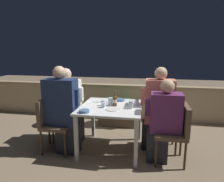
% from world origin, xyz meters
% --- Properties ---
extents(ground_plane, '(16.00, 16.00, 0.00)m').
position_xyz_m(ground_plane, '(0.00, 0.00, 0.00)').
color(ground_plane, '#847056').
extents(parapet_wall, '(9.00, 0.18, 0.78)m').
position_xyz_m(parapet_wall, '(0.00, 1.53, 0.40)').
color(parapet_wall, tan).
rests_on(parapet_wall, ground_plane).
extents(dining_table, '(0.93, 0.97, 0.72)m').
position_xyz_m(dining_table, '(0.00, 0.00, 0.63)').
color(dining_table, white).
rests_on(dining_table, ground_plane).
extents(planter_hedge, '(0.74, 0.47, 0.58)m').
position_xyz_m(planter_hedge, '(-0.07, 1.07, 0.33)').
color(planter_hedge, brown).
rests_on(planter_hedge, ground_plane).
extents(chair_left_near, '(0.44, 0.43, 0.84)m').
position_xyz_m(chair_left_near, '(-0.90, -0.18, 0.51)').
color(chair_left_near, brown).
rests_on(chair_left_near, ground_plane).
extents(person_navy_jumper, '(0.52, 0.26, 1.33)m').
position_xyz_m(person_navy_jumper, '(-0.71, -0.18, 0.67)').
color(person_navy_jumper, '#282833').
rests_on(person_navy_jumper, ground_plane).
extents(chair_left_far, '(0.44, 0.43, 0.84)m').
position_xyz_m(chair_left_far, '(-0.96, 0.19, 0.51)').
color(chair_left_far, brown).
rests_on(chair_left_far, ground_plane).
extents(person_white_polo, '(0.51, 0.26, 1.27)m').
position_xyz_m(person_white_polo, '(-0.77, 0.19, 0.63)').
color(person_white_polo, '#282833').
rests_on(person_white_polo, ground_plane).
extents(chair_right_near, '(0.44, 0.43, 0.84)m').
position_xyz_m(chair_right_near, '(0.96, -0.18, 0.51)').
color(chair_right_near, brown).
rests_on(chair_right_near, ground_plane).
extents(person_purple_stripe, '(0.49, 0.26, 1.18)m').
position_xyz_m(person_purple_stripe, '(0.76, -0.18, 0.59)').
color(person_purple_stripe, '#282833').
rests_on(person_purple_stripe, ground_plane).
extents(chair_right_far, '(0.44, 0.43, 0.84)m').
position_xyz_m(chair_right_far, '(0.89, 0.16, 0.51)').
color(chair_right_far, brown).
rests_on(chair_right_far, ground_plane).
extents(person_coral_top, '(0.50, 0.26, 1.31)m').
position_xyz_m(person_coral_top, '(0.70, 0.16, 0.66)').
color(person_coral_top, '#282833').
rests_on(person_coral_top, ground_plane).
extents(beer_bottle, '(0.06, 0.06, 0.23)m').
position_xyz_m(beer_bottle, '(0.06, 0.02, 0.81)').
color(beer_bottle, brown).
rests_on(beer_bottle, dining_table).
extents(plate_0, '(0.22, 0.22, 0.01)m').
position_xyz_m(plate_0, '(0.06, -0.17, 0.72)').
color(plate_0, silver).
rests_on(plate_0, dining_table).
extents(plate_1, '(0.18, 0.18, 0.01)m').
position_xyz_m(plate_1, '(-0.06, 0.22, 0.72)').
color(plate_1, silver).
rests_on(plate_1, dining_table).
extents(bowl_0, '(0.15, 0.15, 0.04)m').
position_xyz_m(bowl_0, '(-0.31, -0.38, 0.74)').
color(bowl_0, '#4C709E').
rests_on(bowl_0, dining_table).
extents(bowl_1, '(0.14, 0.14, 0.04)m').
position_xyz_m(bowl_1, '(0.10, 0.33, 0.74)').
color(bowl_1, '#4C709E').
rests_on(bowl_1, dining_table).
extents(glass_cup_0, '(0.07, 0.07, 0.09)m').
position_xyz_m(glass_cup_0, '(0.38, 0.11, 0.76)').
color(glass_cup_0, silver).
rests_on(glass_cup_0, dining_table).
extents(glass_cup_1, '(0.06, 0.06, 0.08)m').
position_xyz_m(glass_cup_1, '(-0.13, -0.00, 0.76)').
color(glass_cup_1, silver).
rests_on(glass_cup_1, dining_table).
extents(glass_cup_2, '(0.07, 0.07, 0.11)m').
position_xyz_m(glass_cup_2, '(0.31, -0.08, 0.78)').
color(glass_cup_2, silver).
rests_on(glass_cup_2, dining_table).
extents(glass_cup_3, '(0.07, 0.07, 0.12)m').
position_xyz_m(glass_cup_3, '(-0.02, 0.05, 0.78)').
color(glass_cup_3, silver).
rests_on(glass_cup_3, dining_table).
extents(glass_cup_4, '(0.07, 0.07, 0.08)m').
position_xyz_m(glass_cup_4, '(-0.10, -0.10, 0.76)').
color(glass_cup_4, silver).
rests_on(glass_cup_4, dining_table).
extents(fork_0, '(0.17, 0.05, 0.01)m').
position_xyz_m(fork_0, '(-0.25, 0.17, 0.72)').
color(fork_0, silver).
rests_on(fork_0, dining_table).
extents(potted_plant, '(0.38, 0.38, 0.75)m').
position_xyz_m(potted_plant, '(-1.16, 0.87, 0.46)').
color(potted_plant, '#B2A899').
rests_on(potted_plant, ground_plane).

